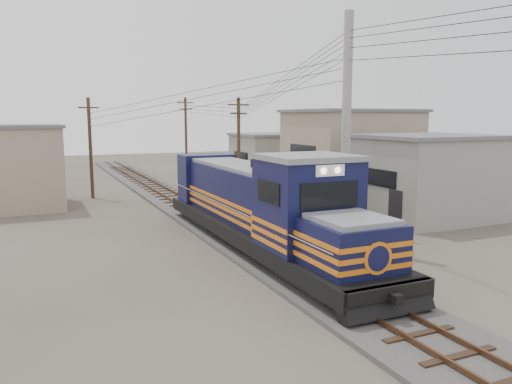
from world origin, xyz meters
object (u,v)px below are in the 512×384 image
billboard (339,175)px  vendor (323,196)px  market_umbrella (336,175)px  locomotive (261,208)px

billboard → vendor: billboard is taller
market_umbrella → vendor: market_umbrella is taller
locomotive → vendor: (7.40, 6.91, -0.97)m
billboard → locomotive: bearing=-135.2°
locomotive → vendor: bearing=43.0°
vendor → market_umbrella: bearing=82.2°
locomotive → market_umbrella: (7.26, 5.38, 0.50)m
market_umbrella → vendor: size_ratio=1.53×
locomotive → market_umbrella: size_ratio=6.48×
locomotive → billboard: size_ratio=4.61×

